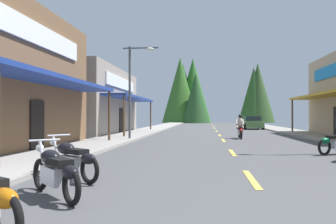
% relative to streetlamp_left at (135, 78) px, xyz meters
% --- Properties ---
extents(ground, '(10.37, 83.36, 0.10)m').
position_rel_streetlamp_left_xyz_m(ground, '(5.23, 6.56, -3.78)').
color(ground, '#4C4C4F').
extents(sidewalk_left, '(2.79, 83.36, 0.12)m').
position_rel_streetlamp_left_xyz_m(sidewalk_left, '(-1.35, 6.56, -3.67)').
color(sidewalk_left, '#9E9991').
rests_on(sidewalk_left, ground).
extents(sidewalk_right, '(2.79, 83.36, 0.12)m').
position_rel_streetlamp_left_xyz_m(sidewalk_right, '(11.81, 6.56, -3.67)').
color(sidewalk_right, gray).
rests_on(sidewalk_right, ground).
extents(centerline_dashes, '(0.16, 57.78, 0.01)m').
position_rel_streetlamp_left_xyz_m(centerline_dashes, '(5.23, 9.52, -3.72)').
color(centerline_dashes, '#E0C64C').
rests_on(centerline_dashes, ground).
extents(storefront_left_far, '(9.88, 12.62, 5.30)m').
position_rel_streetlamp_left_xyz_m(storefront_left_far, '(-6.74, 7.34, -1.07)').
color(storefront_left_far, gray).
rests_on(storefront_left_far, ground).
extents(streetlamp_left, '(2.14, 0.30, 5.64)m').
position_rel_streetlamp_left_xyz_m(streetlamp_left, '(0.00, 0.00, 0.00)').
color(streetlamp_left, '#474C51').
rests_on(streetlamp_left, ground).
extents(motorcycle_parked_left_1, '(1.60, 1.57, 1.04)m').
position_rel_streetlamp_left_xyz_m(motorcycle_parked_left_1, '(1.43, -14.08, -3.24)').
color(motorcycle_parked_left_1, black).
rests_on(motorcycle_parked_left_1, ground).
extents(motorcycle_parked_left_2, '(1.80, 1.32, 1.04)m').
position_rel_streetlamp_left_xyz_m(motorcycle_parked_left_2, '(1.06, -12.42, -3.24)').
color(motorcycle_parked_left_2, black).
rests_on(motorcycle_parked_left_2, ground).
extents(rider_cruising_lead, '(0.60, 2.14, 1.57)m').
position_rel_streetlamp_left_xyz_m(rider_cruising_lead, '(6.40, 2.24, -3.07)').
color(rider_cruising_lead, black).
rests_on(rider_cruising_lead, ground).
extents(parked_car_curbside, '(2.13, 4.33, 1.40)m').
position_rel_streetlamp_left_xyz_m(parked_car_curbside, '(9.22, 17.77, -3.04)').
color(parked_car_curbside, '#4C723F').
rests_on(parked_car_curbside, ground).
extents(treeline_backdrop, '(23.03, 12.42, 13.65)m').
position_rel_streetlamp_left_xyz_m(treeline_backdrop, '(4.70, 50.93, 2.51)').
color(treeline_backdrop, '#2C5223').
rests_on(treeline_backdrop, ground).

